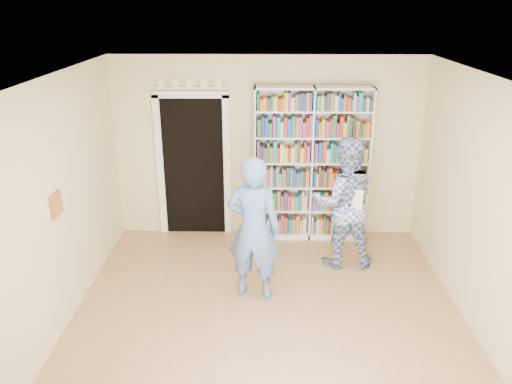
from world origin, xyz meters
TOP-DOWN VIEW (x-y plane):
  - floor at (0.00, 0.00)m, footprint 5.00×5.00m
  - ceiling at (0.00, 0.00)m, footprint 5.00×5.00m
  - wall_back at (0.00, 2.50)m, footprint 4.50×0.00m
  - wall_left at (-2.25, 0.00)m, footprint 0.00×5.00m
  - wall_right at (2.25, 0.00)m, footprint 0.00×5.00m
  - bookshelf at (0.64, 2.34)m, footprint 1.66×0.31m
  - doorway at (-1.10, 2.48)m, footprint 1.10×0.08m
  - wall_art at (-2.23, 0.20)m, footprint 0.03×0.25m
  - man_blue at (-0.17, 0.72)m, footprint 0.73×0.56m
  - man_plaid at (1.01, 1.52)m, footprint 0.89×0.70m
  - paper_sheet at (1.09, 1.26)m, footprint 0.22×0.03m

SIDE VIEW (x-z plane):
  - floor at x=0.00m, z-range 0.00..0.00m
  - man_blue at x=-0.17m, z-range 0.00..1.78m
  - man_plaid at x=1.01m, z-range 0.00..1.80m
  - paper_sheet at x=1.09m, z-range 0.88..1.18m
  - bookshelf at x=0.64m, z-range 0.01..2.30m
  - doorway at x=-1.10m, z-range -0.04..2.39m
  - wall_back at x=0.00m, z-range -0.90..3.60m
  - wall_left at x=-2.25m, z-range -1.15..3.85m
  - wall_right at x=2.25m, z-range -1.15..3.85m
  - wall_art at x=-2.23m, z-range 1.27..1.52m
  - ceiling at x=0.00m, z-range 2.70..2.70m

